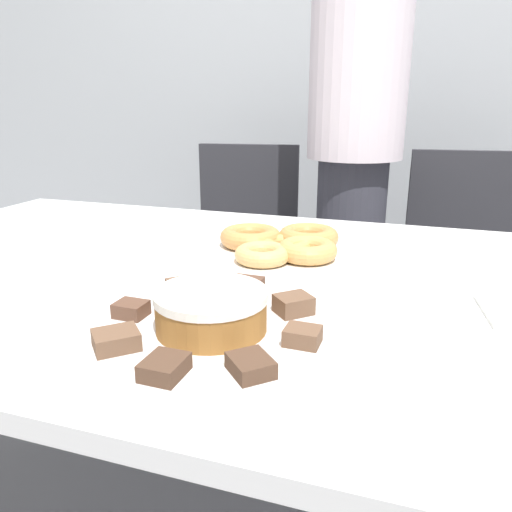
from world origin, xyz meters
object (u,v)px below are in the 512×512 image
person_standing (355,141)px  plate_cake (212,332)px  office_chair_left (242,268)px  frosted_cake (211,310)px  office_chair_right (464,292)px  plate_donuts (286,256)px

person_standing → plate_cake: bearing=-91.9°
office_chair_left → frosted_cake: (0.37, -1.16, 0.35)m
office_chair_right → frosted_cake: bearing=-117.5°
office_chair_right → plate_cake: size_ratio=2.40×
plate_donuts → office_chair_left: bearing=115.9°
plate_donuts → person_standing: bearing=87.4°
office_chair_right → plate_cake: bearing=-117.5°
office_chair_left → plate_cake: 1.26m
office_chair_left → office_chair_right: bearing=-8.1°
person_standing → plate_donuts: bearing=-92.6°
person_standing → office_chair_left: 0.65m
person_standing → office_chair_right: bearing=4.1°
plate_cake → frosted_cake: size_ratio=2.34×
plate_cake → plate_donuts: 0.38m
person_standing → plate_cake: 1.14m
person_standing → office_chair_right: person_standing is taller
plate_donuts → office_chair_right: bearing=61.1°
frosted_cake → plate_donuts: bearing=89.4°
office_chair_right → frosted_cake: office_chair_right is taller
frosted_cake → office_chair_left: bearing=107.9°
person_standing → plate_donuts: 0.77m
person_standing → office_chair_left: size_ratio=1.95×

